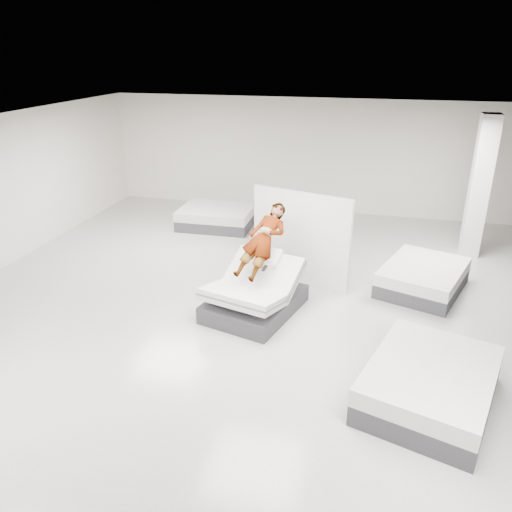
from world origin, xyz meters
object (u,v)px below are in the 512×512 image
Objects in this scene: hero_bed at (255,295)px; flat_bed_right_far at (423,277)px; remote at (265,268)px; divider_panel at (300,239)px; flat_bed_right_near at (430,384)px; flat_bed_left_far at (217,217)px; column at (479,188)px; person at (263,250)px.

flat_bed_right_far is at bearing 29.55° from hero_bed.
remote is 0.07× the size of divider_panel.
divider_panel is at bearing 125.62° from flat_bed_right_near.
flat_bed_right_far is 3.56m from flat_bed_right_near.
flat_bed_left_far is (-5.17, 2.56, 0.00)m from flat_bed_right_far.
divider_panel is 4.07m from flat_bed_right_near.
divider_panel is 0.66× the size of column.
person reaches higher than hero_bed.
remote reaches higher than flat_bed_right_near.
hero_bed is at bearing 170.03° from remote.
flat_bed_left_far is 6.46m from column.
hero_bed is 5.80m from column.
person is at bearing -138.91° from column.
column is at bearing -3.84° from flat_bed_left_far.
divider_panel is at bearing -145.75° from column.
person reaches higher than flat_bed_right_near.
flat_bed_left_far is (-2.73, 2.86, -0.70)m from divider_panel.
person is at bearing -154.35° from flat_bed_right_far.
person is 4.64m from flat_bed_left_far.
remote is 0.07× the size of flat_bed_left_far.
divider_panel is 4.37m from column.
person is at bearing 122.15° from remote.
person is 3.65m from flat_bed_right_near.
person is 0.45m from remote.
person is 3.37m from flat_bed_right_far.
flat_bed_right_far is at bearing 24.25° from divider_panel.
hero_bed reaches higher than remote.
divider_panel reaches higher than person.
flat_bed_left_far is (-2.15, 4.27, -0.08)m from hero_bed.
remote is at bearing -24.97° from hero_bed.
flat_bed_left_far is at bearing 153.60° from flat_bed_right_far.
column reaches higher than hero_bed.
divider_panel is at bearing 91.01° from remote.
flat_bed_left_far is at bearing 134.31° from person.
flat_bed_right_near reaches higher than flat_bed_left_far.
flat_bed_right_near is at bearing -32.31° from hero_bed.
flat_bed_right_near is at bearing -17.82° from remote.
divider_panel is 0.95× the size of flat_bed_right_far.
flat_bed_right_near is (2.84, -2.15, -0.84)m from person.
remote is 0.06× the size of flat_bed_right_far.
person is at bearing 75.00° from hero_bed.
flat_bed_right_far is at bearing 88.41° from flat_bed_right_near.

